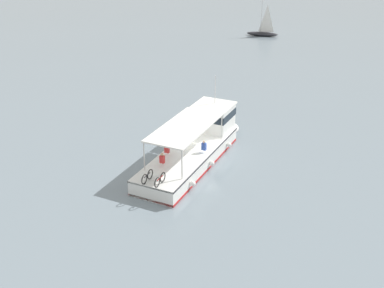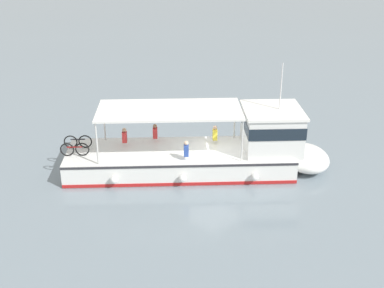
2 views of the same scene
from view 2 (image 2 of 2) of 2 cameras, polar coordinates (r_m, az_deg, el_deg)
The scene contains 2 objects.
ground_plane at distance 24.19m, azimuth 2.65°, elevation -3.09°, with size 400.00×400.00×0.00m, color gray.
ferry_main at distance 23.83m, azimuth 2.44°, elevation -0.80°, with size 11.59×10.71×5.32m.
Camera 2 is at (15.67, 14.75, 11.05)m, focal length 46.14 mm.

